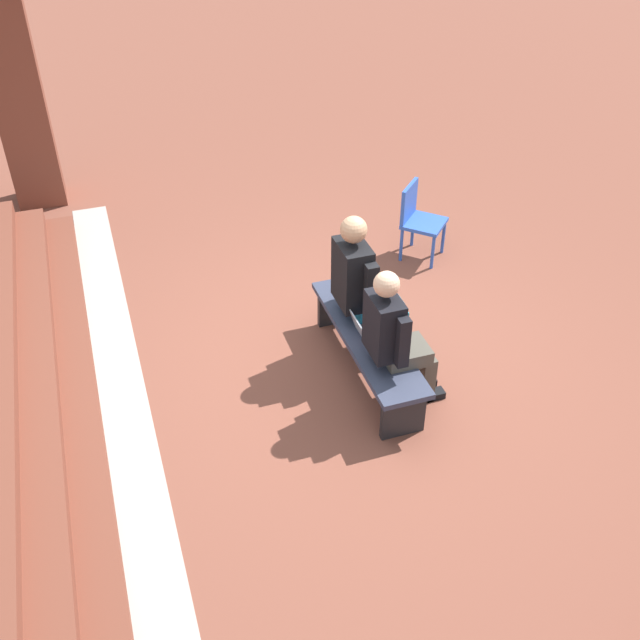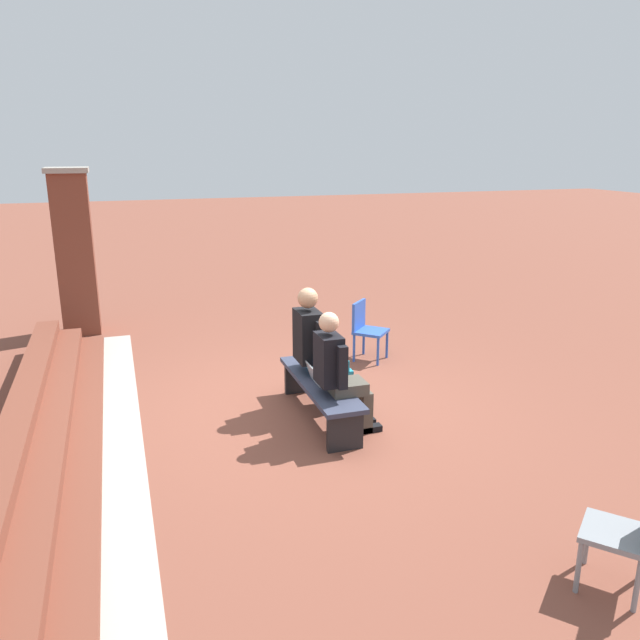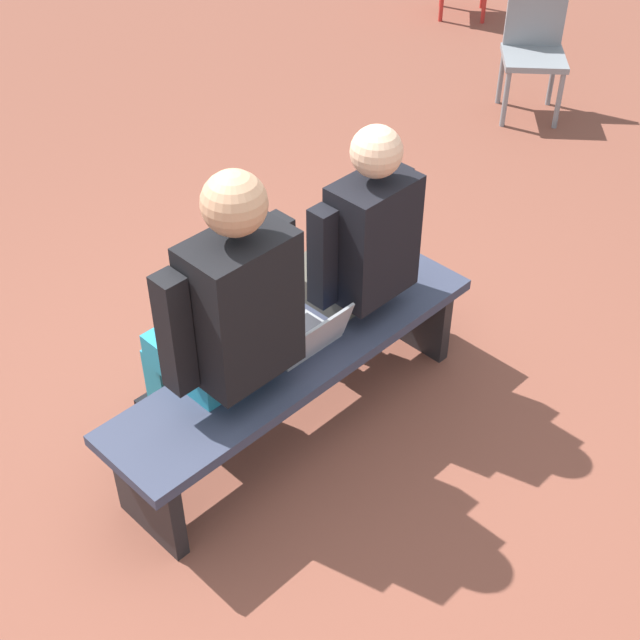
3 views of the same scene
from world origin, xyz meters
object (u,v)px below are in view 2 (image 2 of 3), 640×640
object	(u,v)px
bench	(320,389)
person_student	(338,369)
laptop	(320,378)
plastic_chair_far_right	(366,327)
plastic_chair_near_bench_left	(629,529)
person_adult	(318,345)

from	to	relation	value
bench	person_student	bearing A→B (deg)	-170.60
laptop	bench	bearing A→B (deg)	-16.08
bench	plastic_chair_far_right	bearing A→B (deg)	-36.21
plastic_chair_near_bench_left	plastic_chair_far_right	world-z (taller)	same
bench	person_student	xyz separation A→B (m)	(-0.41, -0.07, 0.36)
person_student	bench	bearing A→B (deg)	9.40
bench	person_adult	bearing A→B (deg)	-13.25
bench	laptop	bearing A→B (deg)	163.92
bench	person_adult	world-z (taller)	person_adult
person_adult	plastic_chair_near_bench_left	size ratio (longest dim) A/B	1.71
person_adult	person_student	bearing A→B (deg)	179.54
bench	plastic_chair_far_right	distance (m)	2.12
person_student	laptop	size ratio (longest dim) A/B	4.18
bench	plastic_chair_far_right	size ratio (longest dim) A/B	2.14
laptop	plastic_chair_far_right	bearing A→B (deg)	-35.81
person_adult	plastic_chair_near_bench_left	bearing A→B (deg)	-164.38
bench	person_student	world-z (taller)	person_student
plastic_chair_near_bench_left	plastic_chair_far_right	xyz separation A→B (m)	(5.02, -0.16, 0.00)
laptop	plastic_chair_near_bench_left	world-z (taller)	plastic_chair_near_bench_left
person_student	plastic_chair_near_bench_left	world-z (taller)	person_student
person_adult	laptop	size ratio (longest dim) A/B	4.49
bench	laptop	xyz separation A→B (m)	(-0.04, 0.01, 0.15)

